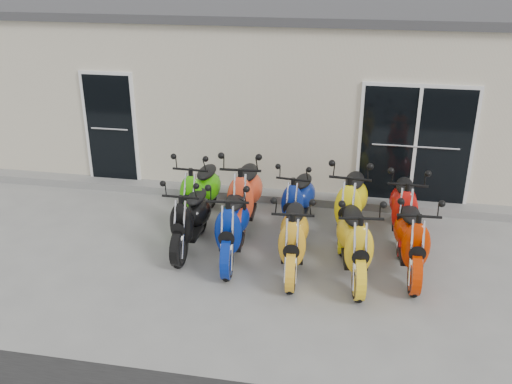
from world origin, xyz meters
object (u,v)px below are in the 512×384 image
scooter_front_orange_a (294,229)px  scooter_front_orange_b (355,233)px  scooter_front_blue (232,216)px  scooter_back_blue (298,193)px  scooter_back_extra (405,200)px  scooter_front_black (190,211)px  scooter_front_red (413,230)px  scooter_back_yellow (352,195)px  scooter_back_red (245,186)px  scooter_back_green (200,185)px

scooter_front_orange_a → scooter_front_orange_b: (0.89, -0.01, 0.02)m
scooter_front_blue → scooter_back_blue: scooter_front_blue is taller
scooter_back_extra → scooter_front_black: bearing=-161.9°
scooter_front_orange_a → scooter_front_orange_b: size_ratio=0.97×
scooter_front_orange_a → scooter_front_red: bearing=4.2°
scooter_front_black → scooter_front_orange_a: size_ratio=0.97×
scooter_back_blue → scooter_front_blue: bearing=-119.4°
scooter_back_yellow → scooter_front_black: bearing=-155.6°
scooter_front_red → scooter_back_yellow: (-0.91, 1.00, 0.06)m
scooter_back_yellow → scooter_back_extra: bearing=8.5°
scooter_front_orange_b → scooter_front_orange_a: bearing=171.8°
scooter_front_black → scooter_back_extra: scooter_back_extra is taller
scooter_front_orange_a → scooter_front_black: bearing=163.6°
scooter_front_orange_a → scooter_back_extra: bearing=34.5°
scooter_front_orange_b → scooter_back_blue: bearing=117.5°
scooter_back_blue → scooter_back_yellow: bearing=-2.3°
scooter_front_orange_a → scooter_back_extra: scooter_back_extra is taller
scooter_front_orange_b → scooter_front_red: bearing=10.1°
scooter_back_red → scooter_front_orange_a: bearing=-55.1°
scooter_front_red → scooter_back_yellow: bearing=129.9°
scooter_back_green → scooter_back_blue: size_ratio=1.08×
scooter_back_green → scooter_back_extra: same height
scooter_back_extra → scooter_back_yellow: bearing=-173.9°
scooter_front_orange_a → scooter_back_red: (-0.99, 1.24, 0.09)m
scooter_back_blue → scooter_back_extra: (1.74, -0.07, 0.05)m
scooter_back_red → scooter_back_extra: bearing=-1.8°
scooter_front_black → scooter_front_orange_a: (1.68, -0.36, 0.02)m
scooter_front_blue → scooter_front_orange_b: (1.86, -0.19, -0.00)m
scooter_front_blue → scooter_front_red: (2.67, 0.07, -0.01)m
scooter_back_green → scooter_front_orange_b: bearing=-24.4°
scooter_back_extra → scooter_front_orange_a: bearing=-139.2°
scooter_back_green → scooter_back_blue: bearing=4.3°
scooter_back_extra → scooter_front_blue: bearing=-154.4°
scooter_front_orange_a → scooter_front_blue: bearing=164.9°
scooter_back_blue → scooter_back_extra: scooter_back_extra is taller
scooter_front_red → scooter_back_extra: scooter_back_extra is taller
scooter_back_green → scooter_back_blue: 1.70m
scooter_front_black → scooter_back_blue: (1.58, 1.03, -0.01)m
scooter_back_extra → scooter_back_green: bearing=-178.1°
scooter_front_blue → scooter_back_red: bearing=85.1°
scooter_front_orange_a → scooter_front_orange_b: scooter_front_orange_b is taller
scooter_front_orange_a → scooter_back_green: (-1.80, 1.32, 0.02)m
scooter_front_blue → scooter_back_extra: 2.84m
scooter_front_black → scooter_back_yellow: (2.47, 0.90, 0.09)m
scooter_front_blue → scooter_front_red: size_ratio=1.02×
scooter_front_red → scooter_back_green: size_ratio=0.98×
scooter_front_blue → scooter_back_yellow: (1.75, 1.08, 0.04)m
scooter_front_red → scooter_back_blue: scooter_front_red is taller
scooter_back_red → scooter_back_extra: 2.63m
scooter_front_orange_b → scooter_back_yellow: size_ratio=0.94×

